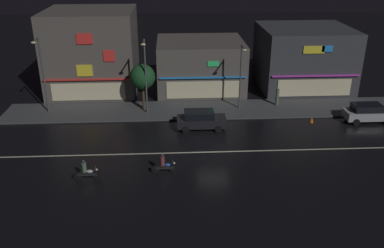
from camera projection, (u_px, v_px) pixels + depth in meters
The scene contains 16 objects.
ground_plane at pixel (214, 152), 32.43m from camera, with size 140.00×140.00×0.00m, color black.
lane_divider_stripe at pixel (214, 152), 32.43m from camera, with size 36.73×0.16×0.01m, color beige.
sidewalk_far at pixel (205, 110), 40.45m from camera, with size 38.66×4.88×0.14m, color #424447.
storefront_left_block at pixel (200, 65), 45.32m from camera, with size 9.29×8.29×5.45m.
storefront_center_block at pixel (93, 51), 44.40m from camera, with size 9.19×8.97×8.72m.
storefront_right_block at pixel (303, 57), 46.05m from camera, with size 9.62×9.16×6.68m.
streetlamp_west at pixel (42, 70), 37.79m from camera, with size 0.44×1.64×7.22m.
streetlamp_mid at pixel (145, 71), 37.77m from camera, with size 0.44×1.64×7.07m.
streetlamp_east at pixel (241, 72), 38.99m from camera, with size 0.44×1.64×6.29m.
pedestrian_on_sidewalk at pixel (277, 97), 41.06m from camera, with size 0.33×0.33×1.89m.
street_tree at pixel (142, 77), 39.31m from camera, with size 2.43×2.43×4.45m.
parked_car_near_kerb at pixel (201, 120), 36.16m from camera, with size 4.30×1.98×1.67m.
parked_car_trailing at pixel (368, 112), 37.67m from camera, with size 4.30×1.98×1.67m.
motorcycle_following at pixel (86, 171), 28.44m from camera, with size 1.90×0.60×1.52m.
motorcycle_opposite_lane at pixel (164, 165), 29.27m from camera, with size 1.90×0.60×1.52m.
traffic_cone at pixel (312, 120), 37.67m from camera, with size 0.36×0.36×0.55m, color orange.
Camera 1 is at (-3.28, -28.65, 15.09)m, focal length 38.60 mm.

